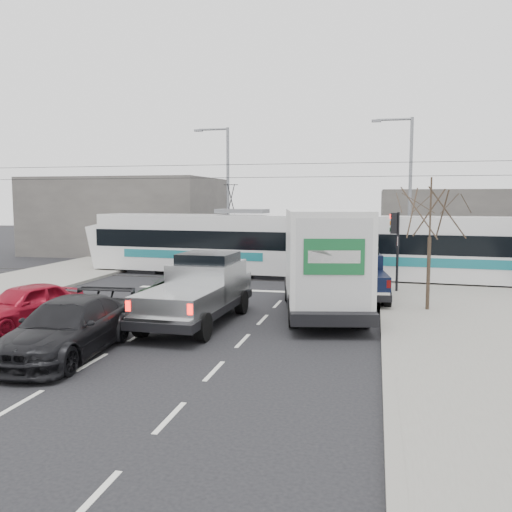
% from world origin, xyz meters
% --- Properties ---
extents(ground, '(120.00, 120.00, 0.00)m').
position_xyz_m(ground, '(0.00, 0.00, 0.00)').
color(ground, black).
rests_on(ground, ground).
extents(sidewalk_right, '(6.00, 60.00, 0.15)m').
position_xyz_m(sidewalk_right, '(9.00, 0.00, 0.07)').
color(sidewalk_right, gray).
rests_on(sidewalk_right, ground).
extents(rails, '(60.00, 1.60, 0.03)m').
position_xyz_m(rails, '(0.00, 10.00, 0.01)').
color(rails, '#33302D').
rests_on(rails, ground).
extents(building_left, '(14.00, 10.00, 6.00)m').
position_xyz_m(building_left, '(-14.00, 22.00, 3.00)').
color(building_left, '#66605C').
rests_on(building_left, ground).
extents(building_right, '(12.00, 10.00, 5.00)m').
position_xyz_m(building_right, '(12.00, 24.00, 2.50)').
color(building_right, '#66605C').
rests_on(building_right, ground).
extents(bare_tree, '(2.40, 2.40, 5.00)m').
position_xyz_m(bare_tree, '(7.60, 2.50, 3.79)').
color(bare_tree, '#47382B').
rests_on(bare_tree, ground).
extents(traffic_signal, '(0.44, 0.44, 3.60)m').
position_xyz_m(traffic_signal, '(6.47, 6.50, 2.74)').
color(traffic_signal, black).
rests_on(traffic_signal, ground).
extents(street_lamp_near, '(2.38, 0.25, 9.00)m').
position_xyz_m(street_lamp_near, '(7.31, 14.00, 5.11)').
color(street_lamp_near, slate).
rests_on(street_lamp_near, ground).
extents(street_lamp_far, '(2.38, 0.25, 9.00)m').
position_xyz_m(street_lamp_far, '(-4.19, 16.00, 5.11)').
color(street_lamp_far, slate).
rests_on(street_lamp_far, ground).
extents(catenary, '(60.00, 0.20, 7.00)m').
position_xyz_m(catenary, '(0.00, 10.00, 3.88)').
color(catenary, black).
rests_on(catenary, ground).
extents(tram, '(25.31, 4.59, 5.14)m').
position_xyz_m(tram, '(2.10, 10.57, 1.82)').
color(tram, silver).
rests_on(tram, ground).
extents(silver_pickup, '(2.58, 6.64, 2.38)m').
position_xyz_m(silver_pickup, '(-0.39, -0.76, 1.18)').
color(silver_pickup, black).
rests_on(silver_pickup, ground).
extents(box_truck, '(4.15, 8.26, 3.95)m').
position_xyz_m(box_truck, '(3.73, 1.39, 1.95)').
color(box_truck, black).
rests_on(box_truck, ground).
extents(navy_pickup, '(2.63, 5.60, 2.27)m').
position_xyz_m(navy_pickup, '(4.93, 4.84, 1.12)').
color(navy_pickup, black).
rests_on(navy_pickup, ground).
extents(green_car, '(2.14, 4.48, 1.23)m').
position_xyz_m(green_car, '(-2.36, 1.93, 0.62)').
color(green_car, black).
rests_on(green_car, ground).
extents(red_car, '(2.83, 4.59, 1.46)m').
position_xyz_m(red_car, '(-6.07, -2.65, 0.73)').
color(red_car, maroon).
rests_on(red_car, ground).
extents(dark_car, '(2.44, 5.46, 1.55)m').
position_xyz_m(dark_car, '(-2.68, -5.53, 0.78)').
color(dark_car, black).
rests_on(dark_car, ground).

